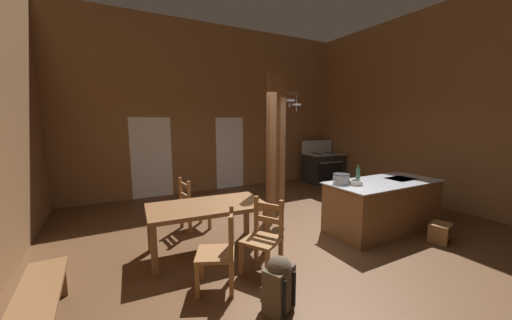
% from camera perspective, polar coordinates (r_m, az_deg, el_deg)
% --- Properties ---
extents(ground_plane, '(8.66, 8.43, 0.10)m').
position_cam_1_polar(ground_plane, '(4.97, 8.36, -16.04)').
color(ground_plane, brown).
extents(wall_back, '(8.66, 0.14, 4.54)m').
position_cam_1_polar(wall_back, '(7.99, -8.36, 10.22)').
color(wall_back, brown).
rests_on(wall_back, ground_plane).
extents(wall_right, '(0.14, 8.43, 4.54)m').
position_cam_1_polar(wall_right, '(7.64, 33.98, 9.00)').
color(wall_right, brown).
rests_on(wall_right, ground_plane).
extents(glazed_door_back_left, '(1.00, 0.01, 2.05)m').
position_cam_1_polar(glazed_door_back_left, '(7.55, -20.67, 0.42)').
color(glazed_door_back_left, white).
rests_on(glazed_door_back_left, ground_plane).
extents(glazed_panel_back_right, '(0.84, 0.01, 2.05)m').
position_cam_1_polar(glazed_panel_back_right, '(8.12, -5.39, 1.43)').
color(glazed_panel_back_right, white).
rests_on(glazed_panel_back_right, ground_plane).
extents(kitchen_island, '(2.16, 0.97, 0.90)m').
position_cam_1_polar(kitchen_island, '(5.60, 24.59, -8.47)').
color(kitchen_island, brown).
rests_on(kitchen_island, ground_plane).
extents(stove_range, '(1.21, 0.90, 1.32)m').
position_cam_1_polar(stove_range, '(9.10, 13.60, -1.48)').
color(stove_range, black).
rests_on(stove_range, ground_plane).
extents(support_post_with_pot_rack, '(0.60, 0.25, 2.89)m').
position_cam_1_polar(support_post_with_pot_rack, '(6.15, 5.40, 4.23)').
color(support_post_with_pot_rack, brown).
rests_on(support_post_with_pot_rack, ground_plane).
extents(support_post_center, '(0.14, 0.14, 2.89)m').
position_cam_1_polar(support_post_center, '(5.35, 3.15, 2.44)').
color(support_post_center, brown).
rests_on(support_post_center, ground_plane).
extents(step_stool, '(0.42, 0.37, 0.30)m').
position_cam_1_polar(step_stool, '(5.60, 33.69, -12.04)').
color(step_stool, olive).
rests_on(step_stool, ground_plane).
extents(dining_table, '(1.76, 1.01, 0.74)m').
position_cam_1_polar(dining_table, '(4.26, -10.02, -10.17)').
color(dining_table, brown).
rests_on(dining_table, ground_plane).
extents(ladderback_chair_near_window, '(0.50, 0.50, 0.95)m').
position_cam_1_polar(ladderback_chair_near_window, '(5.23, -12.98, -9.02)').
color(ladderback_chair_near_window, olive).
rests_on(ladderback_chair_near_window, ground_plane).
extents(ladderback_chair_by_post, '(0.58, 0.58, 0.95)m').
position_cam_1_polar(ladderback_chair_by_post, '(3.45, -7.44, -18.25)').
color(ladderback_chair_by_post, olive).
rests_on(ladderback_chair_by_post, ground_plane).
extents(ladderback_chair_at_table_end, '(0.60, 0.60, 0.95)m').
position_cam_1_polar(ladderback_chair_at_table_end, '(3.80, 1.55, -15.61)').
color(ladderback_chair_at_table_end, olive).
rests_on(ladderback_chair_at_table_end, ground_plane).
extents(bench_along_left_wall, '(0.39, 1.25, 0.44)m').
position_cam_1_polar(bench_along_left_wall, '(3.54, -37.99, -22.13)').
color(bench_along_left_wall, brown).
rests_on(bench_along_left_wall, ground_plane).
extents(backpack, '(0.38, 0.37, 0.60)m').
position_cam_1_polar(backpack, '(3.16, 4.71, -23.77)').
color(backpack, '#4C4233').
rests_on(backpack, ground_plane).
extents(stockpot_on_counter, '(0.35, 0.28, 0.17)m').
position_cam_1_polar(stockpot_on_counter, '(4.99, 17.13, -3.73)').
color(stockpot_on_counter, '#A8AAB2').
rests_on(stockpot_on_counter, kitchen_island).
extents(mixing_bowl_on_counter, '(0.21, 0.21, 0.08)m').
position_cam_1_polar(mixing_bowl_on_counter, '(5.00, 19.87, -4.41)').
color(mixing_bowl_on_counter, silver).
rests_on(mixing_bowl_on_counter, kitchen_island).
extents(bottle_tall_on_counter, '(0.08, 0.08, 0.28)m').
position_cam_1_polar(bottle_tall_on_counter, '(5.38, 20.23, -2.75)').
color(bottle_tall_on_counter, '#2D5638').
rests_on(bottle_tall_on_counter, kitchen_island).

